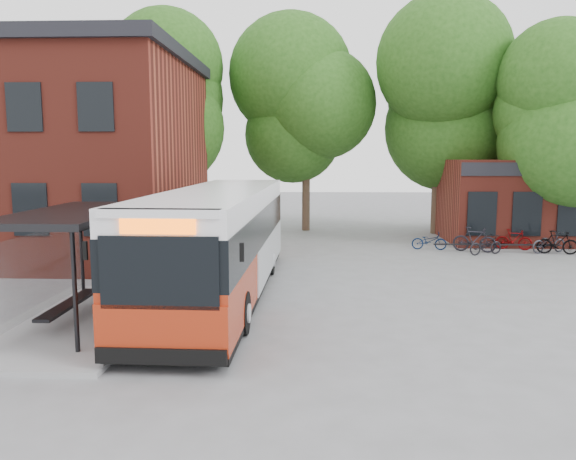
{
  "coord_description": "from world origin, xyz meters",
  "views": [
    {
      "loc": [
        1.3,
        -14.53,
        4.23
      ],
      "look_at": [
        0.61,
        2.11,
        2.0
      ],
      "focal_mm": 35.0,
      "sensor_mm": 36.0,
      "label": 1
    }
  ],
  "objects_px": {
    "bicycle_7": "(558,243)",
    "bicycle_2": "(486,245)",
    "bicycle_0": "(429,241)",
    "city_bus": "(220,243)",
    "bicycle_3": "(474,239)",
    "bicycle_5": "(514,239)",
    "bicycle_6": "(549,242)",
    "bus_shelter": "(79,267)"
  },
  "relations": [
    {
      "from": "bicycle_7",
      "to": "bicycle_2",
      "type": "bearing_deg",
      "value": 105.73
    },
    {
      "from": "bicycle_0",
      "to": "bicycle_2",
      "type": "distance_m",
      "value": 2.45
    },
    {
      "from": "city_bus",
      "to": "bicycle_2",
      "type": "height_order",
      "value": "city_bus"
    },
    {
      "from": "bicycle_3",
      "to": "bicycle_5",
      "type": "xyz_separation_m",
      "value": [
        1.93,
        0.64,
        -0.09
      ]
    },
    {
      "from": "bicycle_5",
      "to": "bicycle_6",
      "type": "distance_m",
      "value": 1.45
    },
    {
      "from": "bicycle_0",
      "to": "bicycle_2",
      "type": "height_order",
      "value": "bicycle_2"
    },
    {
      "from": "bus_shelter",
      "to": "bicycle_6",
      "type": "relative_size",
      "value": 3.94
    },
    {
      "from": "bicycle_0",
      "to": "bicycle_3",
      "type": "bearing_deg",
      "value": -96.82
    },
    {
      "from": "bicycle_2",
      "to": "bicycle_6",
      "type": "height_order",
      "value": "bicycle_6"
    },
    {
      "from": "city_bus",
      "to": "bicycle_6",
      "type": "xyz_separation_m",
      "value": [
        13.05,
        8.03,
        -1.15
      ]
    },
    {
      "from": "bicycle_5",
      "to": "bicycle_0",
      "type": "bearing_deg",
      "value": 109.91
    },
    {
      "from": "bicycle_6",
      "to": "bicycle_0",
      "type": "bearing_deg",
      "value": 60.0
    },
    {
      "from": "city_bus",
      "to": "bicycle_5",
      "type": "bearing_deg",
      "value": 37.9
    },
    {
      "from": "bicycle_3",
      "to": "bus_shelter",
      "type": "bearing_deg",
      "value": 150.18
    },
    {
      "from": "bicycle_0",
      "to": "bicycle_3",
      "type": "relative_size",
      "value": 0.83
    },
    {
      "from": "bus_shelter",
      "to": "bicycle_3",
      "type": "bearing_deg",
      "value": 40.58
    },
    {
      "from": "bicycle_7",
      "to": "bicycle_3",
      "type": "bearing_deg",
      "value": 93.9
    },
    {
      "from": "bicycle_5",
      "to": "bicycle_7",
      "type": "xyz_separation_m",
      "value": [
        1.47,
        -1.09,
        0.04
      ]
    },
    {
      "from": "city_bus",
      "to": "bicycle_5",
      "type": "relative_size",
      "value": 8.19
    },
    {
      "from": "city_bus",
      "to": "bicycle_5",
      "type": "distance_m",
      "value": 14.77
    },
    {
      "from": "bicycle_6",
      "to": "bus_shelter",
      "type": "bearing_deg",
      "value": 101.35
    },
    {
      "from": "bicycle_0",
      "to": "bicycle_6",
      "type": "xyz_separation_m",
      "value": [
        5.03,
        -0.62,
        0.06
      ]
    },
    {
      "from": "bicycle_3",
      "to": "bicycle_7",
      "type": "height_order",
      "value": "bicycle_3"
    },
    {
      "from": "bicycle_0",
      "to": "bicycle_3",
      "type": "distance_m",
      "value": 1.94
    },
    {
      "from": "bicycle_2",
      "to": "bicycle_6",
      "type": "distance_m",
      "value": 2.94
    },
    {
      "from": "bicycle_3",
      "to": "bicycle_6",
      "type": "relative_size",
      "value": 1.04
    },
    {
      "from": "bicycle_5",
      "to": "bicycle_7",
      "type": "bearing_deg",
      "value": -108.69
    },
    {
      "from": "bicycle_3",
      "to": "city_bus",
      "type": "bearing_deg",
      "value": 149.09
    },
    {
      "from": "bus_shelter",
      "to": "bicycle_3",
      "type": "height_order",
      "value": "bus_shelter"
    },
    {
      "from": "bicycle_0",
      "to": "bicycle_6",
      "type": "height_order",
      "value": "bicycle_6"
    },
    {
      "from": "bicycle_3",
      "to": "bicycle_7",
      "type": "bearing_deg",
      "value": -77.86
    },
    {
      "from": "bicycle_3",
      "to": "bicycle_2",
      "type": "bearing_deg",
      "value": -137.99
    },
    {
      "from": "bus_shelter",
      "to": "city_bus",
      "type": "height_order",
      "value": "city_bus"
    },
    {
      "from": "bus_shelter",
      "to": "city_bus",
      "type": "distance_m",
      "value": 4.28
    },
    {
      "from": "bicycle_0",
      "to": "bicycle_2",
      "type": "xyz_separation_m",
      "value": [
        2.14,
        -1.19,
        0.03
      ]
    },
    {
      "from": "city_bus",
      "to": "bicycle_3",
      "type": "relative_size",
      "value": 6.92
    },
    {
      "from": "bicycle_2",
      "to": "city_bus",
      "type": "bearing_deg",
      "value": 102.81
    },
    {
      "from": "bicycle_3",
      "to": "bicycle_6",
      "type": "distance_m",
      "value": 3.17
    },
    {
      "from": "bicycle_2",
      "to": "bicycle_5",
      "type": "bearing_deg",
      "value": -74.71
    },
    {
      "from": "city_bus",
      "to": "bicycle_2",
      "type": "bearing_deg",
      "value": 37.54
    },
    {
      "from": "bicycle_3",
      "to": "bicycle_5",
      "type": "relative_size",
      "value": 1.18
    },
    {
      "from": "bus_shelter",
      "to": "bicycle_0",
      "type": "xyz_separation_m",
      "value": [
        11.11,
        11.62,
        -1.05
      ]
    }
  ]
}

